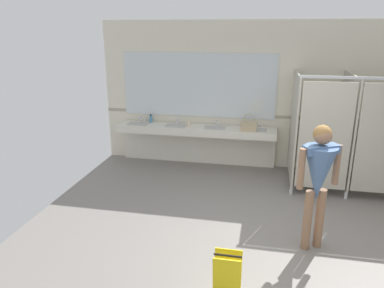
{
  "coord_description": "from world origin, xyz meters",
  "views": [
    {
      "loc": [
        -0.17,
        -4.33,
        2.73
      ],
      "look_at": [
        -1.18,
        0.64,
        1.13
      ],
      "focal_mm": 34.45,
      "sensor_mm": 36.0,
      "label": 1
    }
  ],
  "objects_px": {
    "paper_cup": "(189,124)",
    "wet_floor_sign": "(227,279)",
    "person_standing": "(319,173)",
    "handbag": "(249,126)",
    "soap_dispenser": "(151,119)"
  },
  "relations": [
    {
      "from": "paper_cup",
      "to": "wet_floor_sign",
      "type": "bearing_deg",
      "value": -72.64
    },
    {
      "from": "person_standing",
      "to": "wet_floor_sign",
      "type": "height_order",
      "value": "person_standing"
    },
    {
      "from": "wet_floor_sign",
      "to": "paper_cup",
      "type": "bearing_deg",
      "value": 107.36
    },
    {
      "from": "person_standing",
      "to": "handbag",
      "type": "distance_m",
      "value": 2.69
    },
    {
      "from": "handbag",
      "to": "wet_floor_sign",
      "type": "height_order",
      "value": "handbag"
    },
    {
      "from": "soap_dispenser",
      "to": "wet_floor_sign",
      "type": "relative_size",
      "value": 0.3
    },
    {
      "from": "person_standing",
      "to": "wet_floor_sign",
      "type": "distance_m",
      "value": 1.74
    },
    {
      "from": "person_standing",
      "to": "wet_floor_sign",
      "type": "relative_size",
      "value": 2.77
    },
    {
      "from": "person_standing",
      "to": "paper_cup",
      "type": "height_order",
      "value": "person_standing"
    },
    {
      "from": "handbag",
      "to": "soap_dispenser",
      "type": "xyz_separation_m",
      "value": [
        -2.05,
        0.29,
        -0.03
      ]
    },
    {
      "from": "person_standing",
      "to": "handbag",
      "type": "bearing_deg",
      "value": 111.32
    },
    {
      "from": "soap_dispenser",
      "to": "paper_cup",
      "type": "distance_m",
      "value": 0.88
    },
    {
      "from": "handbag",
      "to": "paper_cup",
      "type": "height_order",
      "value": "handbag"
    },
    {
      "from": "paper_cup",
      "to": "wet_floor_sign",
      "type": "xyz_separation_m",
      "value": [
        1.2,
        -3.85,
        -0.58
      ]
    },
    {
      "from": "person_standing",
      "to": "soap_dispenser",
      "type": "xyz_separation_m",
      "value": [
        -3.03,
        2.79,
        -0.12
      ]
    }
  ]
}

